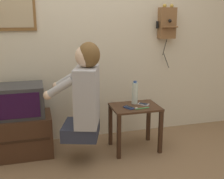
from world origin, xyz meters
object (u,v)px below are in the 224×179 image
object	(u,v)px
television	(20,101)
cell_phone_held	(129,108)
person	(85,94)
wall_phone_antique	(167,23)
water_bottle	(135,93)
toothbrush	(141,108)
cell_phone_spare	(143,104)
framed_picture	(15,6)

from	to	relation	value
television	cell_phone_held	distance (m)	1.18
person	wall_phone_antique	xyz separation A→B (m)	(1.15, 0.57, 0.68)
person	cell_phone_held	world-z (taller)	person
wall_phone_antique	water_bottle	world-z (taller)	wall_phone_antique
wall_phone_antique	toothbrush	bearing A→B (deg)	-133.83
cell_phone_held	water_bottle	xyz separation A→B (m)	(0.12, 0.14, 0.12)
person	cell_phone_spare	world-z (taller)	person
person	cell_phone_held	xyz separation A→B (m)	(0.50, 0.08, -0.22)
cell_phone_spare	water_bottle	xyz separation A→B (m)	(-0.08, 0.07, 0.12)
wall_phone_antique	water_bottle	size ratio (longest dim) A/B	2.96
cell_phone_spare	toothbrush	xyz separation A→B (m)	(-0.08, -0.13, 0.00)
person	framed_picture	distance (m)	1.23
person	cell_phone_spare	distance (m)	0.74
cell_phone_held	framed_picture	bearing A→B (deg)	131.21
framed_picture	cell_phone_held	world-z (taller)	framed_picture
cell_phone_spare	cell_phone_held	bearing A→B (deg)	153.67
television	wall_phone_antique	world-z (taller)	wall_phone_antique
cell_phone_held	cell_phone_spare	xyz separation A→B (m)	(0.20, 0.07, 0.00)
wall_phone_antique	cell_phone_held	size ratio (longest dim) A/B	5.76
cell_phone_held	cell_phone_spare	distance (m)	0.21
cell_phone_held	water_bottle	distance (m)	0.22
water_bottle	wall_phone_antique	bearing A→B (deg)	33.31
wall_phone_antique	water_bottle	bearing A→B (deg)	-146.69
person	framed_picture	xyz separation A→B (m)	(-0.63, 0.61, 0.86)
person	television	distance (m)	0.75
television	cell_phone_held	xyz separation A→B (m)	(1.15, -0.27, -0.09)
television	toothbrush	size ratio (longest dim) A/B	2.97
wall_phone_antique	framed_picture	bearing A→B (deg)	178.59
framed_picture	television	bearing A→B (deg)	-94.04
framed_picture	water_bottle	distance (m)	1.62
person	framed_picture	bearing A→B (deg)	63.74
water_bottle	toothbrush	size ratio (longest dim) A/B	1.60
wall_phone_antique	framed_picture	size ratio (longest dim) A/B	1.54
cell_phone_spare	toothbrush	world-z (taller)	toothbrush
cell_phone_held	wall_phone_antique	bearing A→B (deg)	13.58
person	television	xyz separation A→B (m)	(-0.65, 0.35, -0.13)
framed_picture	cell_phone_held	bearing A→B (deg)	-25.37
person	toothbrush	distance (m)	0.65
person	cell_phone_held	distance (m)	0.55
person	cell_phone_held	bearing A→B (deg)	-63.65
person	toothbrush	size ratio (longest dim) A/B	5.86
wall_phone_antique	framed_picture	xyz separation A→B (m)	(-1.78, 0.04, 0.18)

